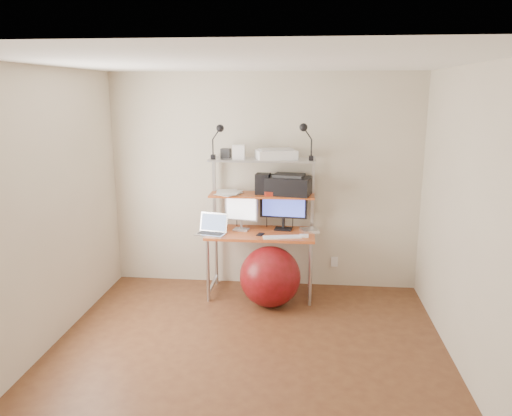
# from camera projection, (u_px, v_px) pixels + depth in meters

# --- Properties ---
(room) EXTENTS (3.60, 3.60, 3.60)m
(room) POSITION_uv_depth(u_px,v_px,m) (245.00, 221.00, 4.08)
(room) COLOR brown
(room) RESTS_ON ground
(computer_desk) EXTENTS (1.20, 0.60, 1.57)m
(computer_desk) POSITION_uv_depth(u_px,v_px,m) (261.00, 212.00, 5.60)
(computer_desk) COLOR #C95B27
(computer_desk) RESTS_ON ground
(desktop) EXTENTS (1.20, 0.60, 0.00)m
(desktop) POSITION_uv_depth(u_px,v_px,m) (261.00, 232.00, 5.59)
(desktop) COLOR #C95B27
(desktop) RESTS_ON computer_desk
(mid_shelf) EXTENTS (1.18, 0.34, 0.00)m
(mid_shelf) POSITION_uv_depth(u_px,v_px,m) (262.00, 194.00, 5.62)
(mid_shelf) COLOR #C95B27
(mid_shelf) RESTS_ON computer_desk
(top_shelf) EXTENTS (1.18, 0.34, 0.00)m
(top_shelf) POSITION_uv_depth(u_px,v_px,m) (262.00, 159.00, 5.53)
(top_shelf) COLOR #B0B0B5
(top_shelf) RESTS_ON computer_desk
(floor) EXTENTS (3.60, 3.60, 0.00)m
(floor) POSITION_uv_depth(u_px,v_px,m) (246.00, 359.00, 4.37)
(floor) COLOR brown
(floor) RESTS_ON ground
(wall_outlet) EXTENTS (0.08, 0.01, 0.12)m
(wall_outlet) POSITION_uv_depth(u_px,v_px,m) (334.00, 262.00, 5.94)
(wall_outlet) COLOR white
(wall_outlet) RESTS_ON room
(monitor_silver) EXTENTS (0.38, 0.16, 0.42)m
(monitor_silver) POSITION_uv_depth(u_px,v_px,m) (241.00, 211.00, 5.64)
(monitor_silver) COLOR #B9B9BE
(monitor_silver) RESTS_ON desktop
(monitor_black) EXTENTS (0.54, 0.17, 0.54)m
(monitor_black) POSITION_uv_depth(u_px,v_px,m) (284.00, 206.00, 5.65)
(monitor_black) COLOR black
(monitor_black) RESTS_ON desktop
(laptop) EXTENTS (0.37, 0.32, 0.28)m
(laptop) POSITION_uv_depth(u_px,v_px,m) (212.00, 229.00, 5.53)
(laptop) COLOR silver
(laptop) RESTS_ON desktop
(keyboard) EXTENTS (0.43, 0.20, 0.01)m
(keyboard) POSITION_uv_depth(u_px,v_px,m) (282.00, 237.00, 5.38)
(keyboard) COLOR white
(keyboard) RESTS_ON desktop
(mouse) EXTENTS (0.10, 0.06, 0.03)m
(mouse) POSITION_uv_depth(u_px,v_px,m) (304.00, 236.00, 5.40)
(mouse) COLOR white
(mouse) RESTS_ON desktop
(mac_mini) EXTENTS (0.23, 0.23, 0.03)m
(mac_mini) POSITION_uv_depth(u_px,v_px,m) (309.00, 230.00, 5.60)
(mac_mini) COLOR silver
(mac_mini) RESTS_ON desktop
(phone) EXTENTS (0.09, 0.13, 0.01)m
(phone) POSITION_uv_depth(u_px,v_px,m) (260.00, 234.00, 5.49)
(phone) COLOR black
(phone) RESTS_ON desktop
(printer) EXTENTS (0.54, 0.42, 0.23)m
(printer) POSITION_uv_depth(u_px,v_px,m) (289.00, 185.00, 5.59)
(printer) COLOR black
(printer) RESTS_ON mid_shelf
(nas_cube) EXTENTS (0.17, 0.17, 0.23)m
(nas_cube) POSITION_uv_depth(u_px,v_px,m) (263.00, 184.00, 5.61)
(nas_cube) COLOR black
(nas_cube) RESTS_ON mid_shelf
(red_box) EXTENTS (0.20, 0.16, 0.05)m
(red_box) POSITION_uv_depth(u_px,v_px,m) (272.00, 193.00, 5.55)
(red_box) COLOR #AF2C1C
(red_box) RESTS_ON mid_shelf
(scanner) EXTENTS (0.50, 0.40, 0.11)m
(scanner) POSITION_uv_depth(u_px,v_px,m) (276.00, 154.00, 5.51)
(scanner) COLOR white
(scanner) RESTS_ON top_shelf
(box_white) EXTENTS (0.14, 0.11, 0.15)m
(box_white) POSITION_uv_depth(u_px,v_px,m) (239.00, 152.00, 5.50)
(box_white) COLOR white
(box_white) RESTS_ON top_shelf
(box_grey) EXTENTS (0.11, 0.11, 0.10)m
(box_grey) POSITION_uv_depth(u_px,v_px,m) (226.00, 153.00, 5.61)
(box_grey) COLOR #2A2A2C
(box_grey) RESTS_ON top_shelf
(clip_lamp_left) EXTENTS (0.15, 0.08, 0.38)m
(clip_lamp_left) POSITION_uv_depth(u_px,v_px,m) (219.00, 134.00, 5.44)
(clip_lamp_left) COLOR black
(clip_lamp_left) RESTS_ON top_shelf
(clip_lamp_right) EXTENTS (0.16, 0.09, 0.40)m
(clip_lamp_right) POSITION_uv_depth(u_px,v_px,m) (305.00, 133.00, 5.34)
(clip_lamp_right) COLOR black
(clip_lamp_right) RESTS_ON top_shelf
(exercise_ball) EXTENTS (0.66, 0.66, 0.66)m
(exercise_ball) POSITION_uv_depth(u_px,v_px,m) (270.00, 277.00, 5.39)
(exercise_ball) COLOR maroon
(exercise_ball) RESTS_ON floor
(paper_stack) EXTENTS (0.33, 0.42, 0.02)m
(paper_stack) POSITION_uv_depth(u_px,v_px,m) (229.00, 192.00, 5.65)
(paper_stack) COLOR white
(paper_stack) RESTS_ON mid_shelf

